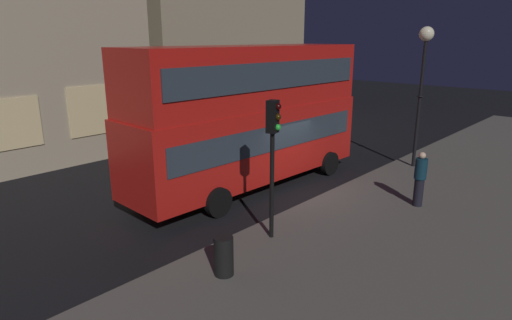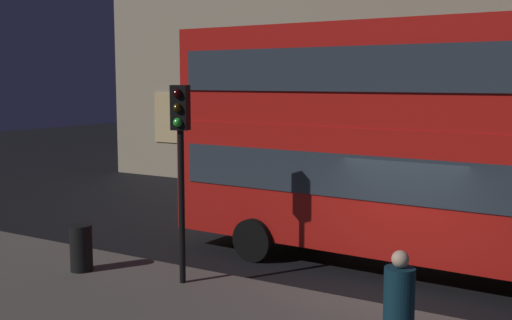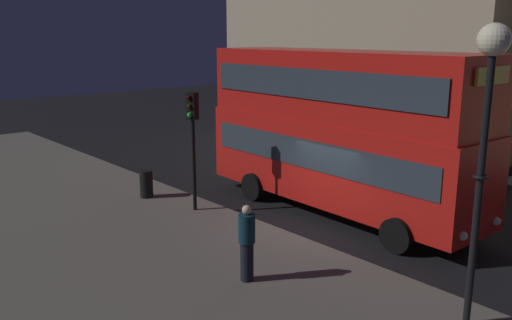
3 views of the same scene
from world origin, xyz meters
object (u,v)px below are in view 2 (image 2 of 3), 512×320
Objects in this scene: litter_bin at (81,248)px; traffic_light_near_kerb at (180,142)px; double_decker_bus at (394,133)px; pedestrian at (399,320)px.

traffic_light_near_kerb is at bearing 11.33° from litter_bin.
litter_bin is (-2.28, -0.46, -2.29)m from traffic_light_near_kerb.
double_decker_bus is at bearing 34.03° from traffic_light_near_kerb.
traffic_light_near_kerb is 4.00× the size of litter_bin.
litter_bin is at bearing -178.64° from pedestrian.
pedestrian is at bearing -39.06° from traffic_light_near_kerb.
pedestrian is (5.05, -2.05, -1.83)m from traffic_light_near_kerb.
double_decker_bus is 2.63× the size of traffic_light_near_kerb.
double_decker_bus is at bearing 37.99° from litter_bin.
double_decker_bus is at bearing 124.19° from pedestrian.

